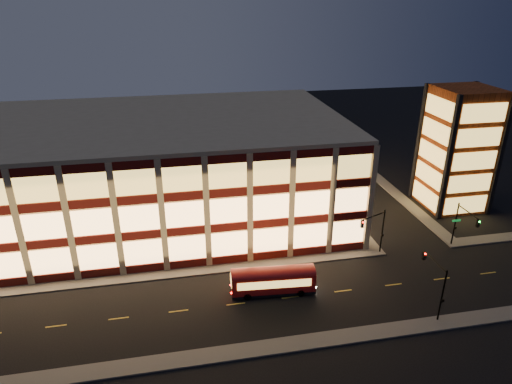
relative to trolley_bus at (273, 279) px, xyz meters
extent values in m
plane|color=black|center=(-8.31, 4.73, -1.70)|extent=(200.00, 200.00, 0.00)
cube|color=#514F4C|center=(-11.31, 5.73, -1.63)|extent=(54.00, 2.00, 0.15)
cube|color=#514F4C|center=(14.69, 21.73, -1.63)|extent=(2.00, 30.00, 0.15)
cube|color=#514F4C|center=(31.69, 5.73, -1.63)|extent=(14.00, 2.00, 0.15)
cube|color=#514F4C|center=(25.69, 21.73, -1.63)|extent=(2.00, 30.00, 0.15)
cube|color=#514F4C|center=(-8.31, -8.27, -1.63)|extent=(100.00, 2.00, 0.15)
cube|color=tan|center=(-11.31, 21.73, 5.30)|extent=(50.00, 30.00, 14.00)
cube|color=tan|center=(-11.31, 21.73, 12.55)|extent=(50.40, 30.40, 0.50)
cube|color=#470C0A|center=(-11.31, 6.61, -1.05)|extent=(50.10, 0.25, 1.00)
cube|color=#FFB96B|center=(-11.31, 6.63, 1.05)|extent=(49.00, 0.20, 3.00)
cube|color=#470C0A|center=(13.81, 21.73, -1.05)|extent=(0.25, 30.10, 1.00)
cube|color=#FFB96B|center=(13.79, 21.73, 1.05)|extent=(0.20, 29.00, 3.00)
cube|color=#470C0A|center=(-11.31, 6.61, 3.35)|extent=(50.10, 0.25, 1.00)
cube|color=#FFB96B|center=(-11.31, 6.63, 5.45)|extent=(49.00, 0.20, 3.00)
cube|color=#470C0A|center=(13.81, 21.73, 3.35)|extent=(0.25, 30.10, 1.00)
cube|color=#FFB96B|center=(13.79, 21.73, 5.45)|extent=(0.20, 29.00, 3.00)
cube|color=#470C0A|center=(-11.31, 6.61, 7.75)|extent=(50.10, 0.25, 1.00)
cube|color=#FFB96B|center=(-11.31, 6.63, 9.85)|extent=(49.00, 0.20, 3.00)
cube|color=#470C0A|center=(13.81, 21.73, 7.75)|extent=(0.25, 30.10, 1.00)
cube|color=#FFB96B|center=(13.79, 21.73, 9.85)|extent=(0.20, 29.00, 3.00)
cube|color=#8C3814|center=(31.69, 16.73, 7.30)|extent=(8.00, 8.00, 18.00)
cube|color=black|center=(27.69, 12.73, 7.30)|extent=(0.60, 0.60, 18.00)
cube|color=black|center=(35.69, 12.73, 7.30)|extent=(0.60, 0.60, 18.00)
cube|color=black|center=(27.69, 20.73, 7.30)|extent=(0.60, 0.60, 18.00)
cube|color=black|center=(35.69, 20.73, 7.30)|extent=(0.60, 0.60, 18.00)
cube|color=#FFC959|center=(31.69, 12.65, 0.10)|extent=(6.60, 0.16, 2.60)
cube|color=#FFC959|center=(27.61, 16.73, 0.10)|extent=(0.16, 6.60, 2.60)
cube|color=#FFC959|center=(31.69, 12.65, 3.50)|extent=(6.60, 0.16, 2.60)
cube|color=#FFC959|center=(27.61, 16.73, 3.50)|extent=(0.16, 6.60, 2.60)
cube|color=#FFC959|center=(31.69, 12.65, 6.90)|extent=(6.60, 0.16, 2.60)
cube|color=#FFC959|center=(27.61, 16.73, 6.90)|extent=(0.16, 6.60, 2.60)
cube|color=#FFC959|center=(31.69, 12.65, 10.30)|extent=(6.60, 0.16, 2.60)
cube|color=#FFC959|center=(27.61, 16.73, 10.30)|extent=(0.16, 6.60, 2.60)
cube|color=#FFC959|center=(31.69, 12.65, 13.70)|extent=(6.60, 0.16, 2.60)
cube|color=#FFC959|center=(27.61, 16.73, 13.70)|extent=(0.16, 6.60, 2.60)
cylinder|color=black|center=(15.19, 5.53, 1.30)|extent=(0.18, 0.18, 6.00)
cylinder|color=black|center=(13.44, 4.78, 4.00)|extent=(3.56, 1.63, 0.14)
cube|color=black|center=(11.69, 4.03, 3.50)|extent=(0.32, 0.32, 0.95)
sphere|color=#FF0C05|center=(11.69, 3.85, 3.80)|extent=(0.20, 0.20, 0.20)
cube|color=black|center=(15.19, 5.33, 0.90)|extent=(0.25, 0.18, 0.28)
cylinder|color=black|center=(25.19, 5.53, 1.30)|extent=(0.18, 0.18, 6.00)
cylinder|color=black|center=(25.19, 3.53, 4.00)|extent=(0.14, 4.00, 0.14)
cube|color=black|center=(25.19, 1.53, 3.50)|extent=(0.32, 0.32, 0.95)
sphere|color=#0CFF26|center=(25.19, 1.35, 3.80)|extent=(0.20, 0.20, 0.20)
cube|color=black|center=(25.19, 5.33, 0.90)|extent=(0.25, 0.18, 0.28)
cube|color=#0C7226|center=(25.19, 5.38, 1.90)|extent=(1.20, 0.06, 0.28)
cylinder|color=black|center=(15.19, -7.77, 1.30)|extent=(0.18, 0.18, 6.00)
cylinder|color=black|center=(15.19, -5.77, 4.00)|extent=(0.14, 4.00, 0.14)
cube|color=black|center=(15.19, -3.77, 3.50)|extent=(0.32, 0.32, 0.95)
sphere|color=#FF0C05|center=(15.19, -3.95, 3.80)|extent=(0.20, 0.20, 0.20)
cube|color=black|center=(15.19, -7.97, 0.90)|extent=(0.25, 0.18, 0.28)
cube|color=#9F0908|center=(0.00, 0.00, -0.16)|extent=(9.21, 2.97, 2.08)
cube|color=black|center=(0.00, 0.00, -1.38)|extent=(9.21, 2.97, 0.32)
cylinder|color=black|center=(-2.97, -0.77, -1.29)|extent=(0.83, 0.33, 0.82)
cylinder|color=black|center=(-2.81, 1.22, -1.29)|extent=(0.83, 0.33, 0.82)
cylinder|color=black|center=(2.81, -1.22, -1.29)|extent=(0.83, 0.33, 0.82)
cylinder|color=black|center=(2.97, 0.77, -1.29)|extent=(0.83, 0.33, 0.82)
cube|color=#FFC959|center=(-0.09, -1.16, 0.11)|extent=(7.95, 0.69, 0.91)
cube|color=#FFC959|center=(0.09, 1.16, 0.11)|extent=(7.95, 0.69, 0.91)
camera|label=1|loc=(-9.77, -40.23, 28.70)|focal=32.00mm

